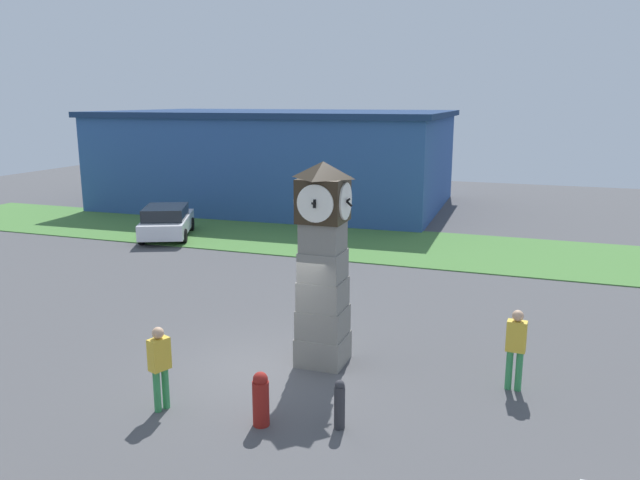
% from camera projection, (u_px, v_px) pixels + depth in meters
% --- Properties ---
extents(ground_plane, '(70.96, 70.96, 0.00)m').
position_uv_depth(ground_plane, '(269.00, 369.00, 14.25)').
color(ground_plane, '#4C4C4F').
extents(clock_tower, '(1.37, 1.37, 4.70)m').
position_uv_depth(clock_tower, '(323.00, 266.00, 14.11)').
color(clock_tower, gray).
rests_on(clock_tower, ground_plane).
extents(bollard_near_tower, '(0.21, 0.21, 0.97)m').
position_uv_depth(bollard_near_tower, '(340.00, 404.00, 11.57)').
color(bollard_near_tower, '#333338').
rests_on(bollard_near_tower, ground_plane).
extents(bollard_mid_row, '(0.32, 0.32, 1.07)m').
position_uv_depth(bollard_mid_row, '(261.00, 398.00, 11.67)').
color(bollard_mid_row, maroon).
rests_on(bollard_mid_row, ground_plane).
extents(car_far_lot, '(3.44, 4.62, 1.45)m').
position_uv_depth(car_far_lot, '(167.00, 221.00, 27.61)').
color(car_far_lot, silver).
rests_on(car_far_lot, ground_plane).
extents(pedestrian_crossing_lot, '(0.41, 0.26, 1.77)m').
position_uv_depth(pedestrian_crossing_lot, '(516.00, 344.00, 13.01)').
color(pedestrian_crossing_lot, '#338C4C').
rests_on(pedestrian_crossing_lot, ground_plane).
extents(pedestrian_by_cars, '(0.37, 0.46, 1.73)m').
position_uv_depth(pedestrian_by_cars, '(160.00, 363.00, 12.16)').
color(pedestrian_by_cars, '#338C4C').
rests_on(pedestrian_by_cars, ground_plane).
extents(warehouse_blue_far, '(19.49, 12.81, 5.39)m').
position_uv_depth(warehouse_blue_far, '(280.00, 158.00, 36.37)').
color(warehouse_blue_far, '#2D5193').
rests_on(warehouse_blue_far, ground_plane).
extents(grass_verge_far, '(42.58, 6.46, 0.04)m').
position_uv_depth(grass_verge_far, '(334.00, 241.00, 27.10)').
color(grass_verge_far, '#477A38').
rests_on(grass_verge_far, ground_plane).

